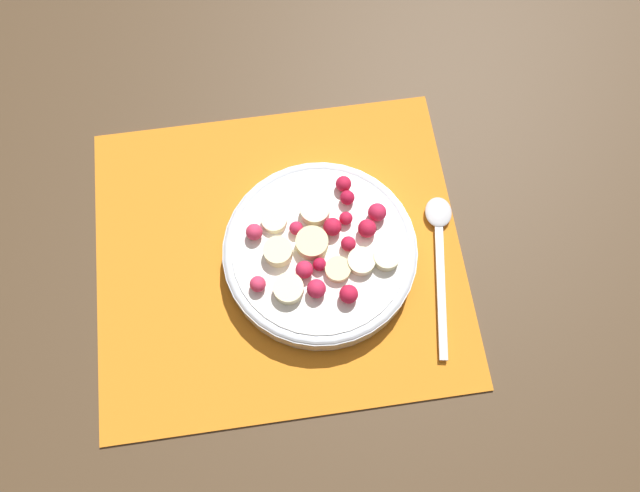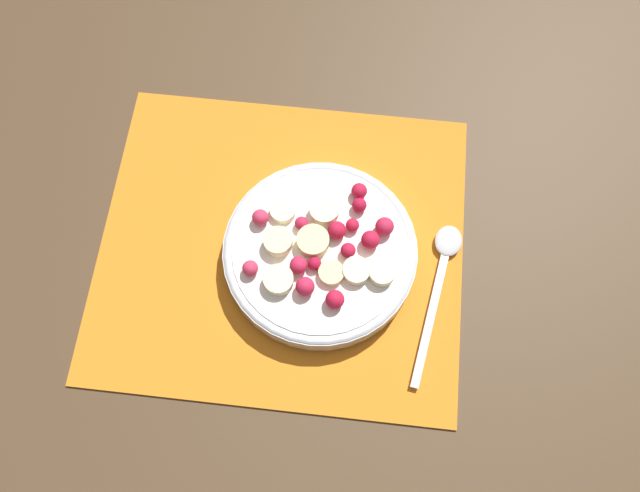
% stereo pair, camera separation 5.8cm
% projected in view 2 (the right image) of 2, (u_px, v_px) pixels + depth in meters
% --- Properties ---
extents(ground_plane, '(3.00, 3.00, 0.00)m').
position_uv_depth(ground_plane, '(282.00, 245.00, 0.71)').
color(ground_plane, '#4C3823').
extents(placemat, '(0.41, 0.36, 0.01)m').
position_uv_depth(placemat, '(282.00, 244.00, 0.71)').
color(placemat, orange).
rests_on(placemat, ground_plane).
extents(fruit_bowl, '(0.21, 0.21, 0.05)m').
position_uv_depth(fruit_bowl, '(320.00, 252.00, 0.68)').
color(fruit_bowl, silver).
rests_on(fruit_bowl, placemat).
extents(spoon, '(0.05, 0.19, 0.01)m').
position_uv_depth(spoon, '(442.00, 270.00, 0.69)').
color(spoon, silver).
rests_on(spoon, placemat).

